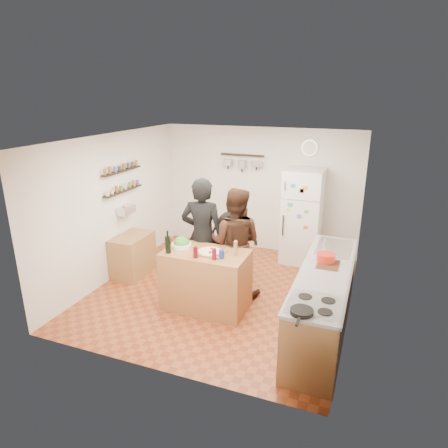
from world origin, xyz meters
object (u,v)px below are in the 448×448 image
at_px(person_back, 233,238).
at_px(skillet, 302,312).
at_px(pepper_mill, 236,249).
at_px(side_table, 133,255).
at_px(salt_canister, 222,254).
at_px(counter_run, 323,302).
at_px(wall_clock, 310,148).
at_px(prep_island, 206,280).
at_px(fridge, 302,216).
at_px(salad_bowl, 182,245).
at_px(person_left, 203,236).
at_px(person_center, 235,242).
at_px(wine_bottle, 168,245).
at_px(red_bowl, 326,257).

height_order(person_back, skillet, person_back).
bearing_deg(pepper_mill, side_table, 165.59).
height_order(salt_canister, counter_run, salt_canister).
relative_size(counter_run, wall_clock, 8.77).
distance_m(prep_island, wall_clock, 3.27).
bearing_deg(counter_run, skillet, -94.79).
relative_size(skillet, fridge, 0.14).
bearing_deg(fridge, counter_run, -71.94).
relative_size(salad_bowl, salt_canister, 2.44).
relative_size(person_back, skillet, 6.13).
height_order(salad_bowl, wall_clock, wall_clock).
bearing_deg(counter_run, person_left, 166.42).
bearing_deg(person_center, side_table, -6.12).
distance_m(counter_run, wall_clock, 3.22).
distance_m(skillet, wall_clock, 4.06).
relative_size(person_back, counter_run, 0.58).
bearing_deg(wine_bottle, person_left, 70.85).
distance_m(skillet, side_table, 3.84).
relative_size(wine_bottle, fridge, 0.14).
xyz_separation_m(wall_clock, side_table, (-2.69, -2.02, -1.78)).
distance_m(salt_canister, counter_run, 1.54).
bearing_deg(person_center, skillet, 122.48).
xyz_separation_m(salt_canister, wall_clock, (0.69, 2.74, 1.18)).
bearing_deg(salad_bowl, prep_island, -6.79).
bearing_deg(red_bowl, prep_island, -170.07).
bearing_deg(wall_clock, side_table, -143.13).
bearing_deg(salad_bowl, person_back, 63.83).
bearing_deg(side_table, salad_bowl, -23.37).
height_order(wine_bottle, pepper_mill, wine_bottle).
distance_m(person_center, fridge, 1.86).
relative_size(person_left, red_bowl, 7.57).
distance_m(person_back, wall_clock, 2.30).
bearing_deg(person_back, prep_island, 96.54).
distance_m(pepper_mill, person_center, 0.58).
distance_m(wine_bottle, skillet, 2.36).
bearing_deg(person_back, counter_run, 158.18).
relative_size(person_back, side_table, 1.92).
bearing_deg(salt_canister, person_left, 133.35).
relative_size(wine_bottle, skillet, 1.00).
height_order(counter_run, side_table, counter_run).
distance_m(pepper_mill, side_table, 2.31).
bearing_deg(salad_bowl, wine_bottle, -106.50).
relative_size(wine_bottle, side_table, 0.31).
bearing_deg(skillet, counter_run, 85.21).
distance_m(wall_clock, side_table, 3.81).
bearing_deg(prep_island, pepper_mill, 6.34).
relative_size(person_center, counter_run, 0.67).
xyz_separation_m(fridge, side_table, (-2.69, -1.69, -0.54)).
xyz_separation_m(prep_island, wine_bottle, (-0.50, -0.22, 0.58)).
distance_m(salad_bowl, wine_bottle, 0.30).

